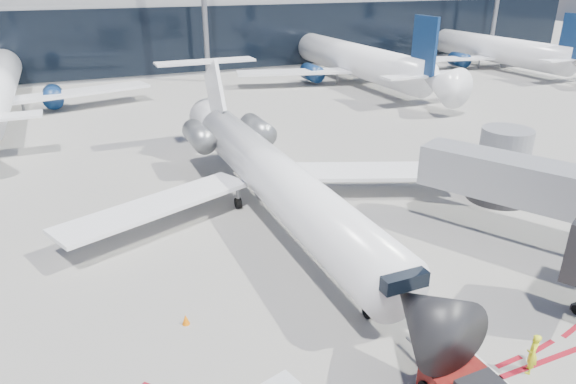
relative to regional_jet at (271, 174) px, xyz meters
name	(u,v)px	position (x,y,z in m)	size (l,w,h in m)	color
ground	(347,241)	(2.59, -5.10, -2.65)	(260.00, 260.00, 0.00)	gray
apron_centerline	(331,226)	(2.59, -3.10, -2.64)	(0.25, 40.00, 0.01)	silver
apron_stop_bar	(499,378)	(2.59, -16.60, -2.64)	(14.00, 0.25, 0.01)	maroon
terminal_building	(146,9)	(2.59, 59.87, 5.87)	(150.00, 24.15, 24.00)	gray
jet_bridge	(530,184)	(12.38, -8.11, 0.36)	(10.03, 15.20, 4.90)	gray
regional_jet	(271,174)	(0.00, 0.00, 0.00)	(25.67, 31.65, 7.93)	white
ramp_worker	(532,354)	(3.85, -16.77, -1.81)	(0.61, 0.40, 1.68)	#F2FF1A
safety_cone_left	(186,320)	(-7.40, -8.84, -2.41)	(0.33, 0.33, 0.47)	orange
bg_airliner_2	(351,36)	(25.49, 35.38, 3.40)	(37.39, 39.59, 12.10)	white
bg_airliner_3	(490,30)	(51.47, 37.16, 2.97)	(34.74, 36.78, 11.24)	white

